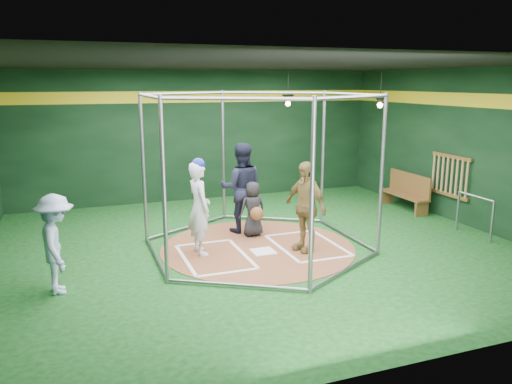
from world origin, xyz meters
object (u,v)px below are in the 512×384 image
object	(u,v)px
batter_figure	(199,207)
visitor_leopard	(305,206)
umpire	(241,188)
dugout_bench	(407,191)

from	to	relation	value
batter_figure	visitor_leopard	distance (m)	2.00
visitor_leopard	umpire	size ratio (longest dim) A/B	0.90
batter_figure	dugout_bench	size ratio (longest dim) A/B	1.14
batter_figure	umpire	xyz separation A→B (m)	(1.19, 1.08, 0.06)
batter_figure	umpire	size ratio (longest dim) A/B	0.95
visitor_leopard	dugout_bench	size ratio (longest dim) A/B	1.09
visitor_leopard	dugout_bench	bearing A→B (deg)	99.78
batter_figure	umpire	distance (m)	1.61
dugout_bench	umpire	bearing A→B (deg)	-174.88
umpire	visitor_leopard	bearing A→B (deg)	129.88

